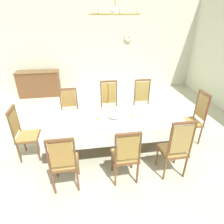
{
  "coord_description": "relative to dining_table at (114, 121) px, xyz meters",
  "views": [
    {
      "loc": [
        -0.56,
        -3.37,
        2.61
      ],
      "look_at": [
        -0.06,
        -0.17,
        0.91
      ],
      "focal_mm": 29.59,
      "sensor_mm": 36.0,
      "label": 1
    }
  ],
  "objects": [
    {
      "name": "soup_tureen",
      "position": [
        -0.0,
        0.0,
        0.17
      ],
      "size": [
        0.26,
        0.26,
        0.21
      ],
      "color": "silver",
      "rests_on": "tablecloth"
    },
    {
      "name": "chair_head_east",
      "position": [
        1.8,
        0.0,
        -0.07
      ],
      "size": [
        0.42,
        0.44,
        1.19
      ],
      "rotation": [
        0.0,
        0.0,
        1.57
      ],
      "color": "brown",
      "rests_on": "ground"
    },
    {
      "name": "bowl_near_right",
      "position": [
        0.46,
        -0.38,
        0.09
      ],
      "size": [
        0.18,
        0.18,
        0.04
      ],
      "color": "silver",
      "rests_on": "tablecloth"
    },
    {
      "name": "spoon_primary",
      "position": [
        0.82,
        0.44,
        0.08
      ],
      "size": [
        0.05,
        0.18,
        0.01
      ],
      "rotation": [
        0.0,
        0.0,
        -0.2
      ],
      "color": "gold",
      "rests_on": "tablecloth"
    },
    {
      "name": "chair_north_c",
      "position": [
        0.9,
        0.93,
        -0.07
      ],
      "size": [
        0.44,
        0.42,
        1.19
      ],
      "rotation": [
        0.0,
        0.0,
        3.14
      ],
      "color": "brown",
      "rests_on": "ground"
    },
    {
      "name": "mounted_clock",
      "position": [
        1.1,
        3.62,
        1.24
      ],
      "size": [
        0.27,
        0.06,
        0.27
      ],
      "color": "#D1B251"
    },
    {
      "name": "candlestick_east",
      "position": [
        0.36,
        0.0,
        0.21
      ],
      "size": [
        0.07,
        0.07,
        0.34
      ],
      "color": "gold",
      "rests_on": "tablecloth"
    },
    {
      "name": "bowl_near_left",
      "position": [
        0.68,
        0.41,
        0.1
      ],
      "size": [
        0.2,
        0.2,
        0.05
      ],
      "color": "silver",
      "rests_on": "tablecloth"
    },
    {
      "name": "ground",
      "position": [
        0.0,
        0.13,
        -0.69
      ],
      "size": [
        7.32,
        7.05,
        0.04
      ],
      "primitive_type": "cube",
      "color": "#B8B99D"
    },
    {
      "name": "chair_south_b",
      "position": [
        0.03,
        -0.92,
        -0.11
      ],
      "size": [
        0.44,
        0.42,
        1.07
      ],
      "color": "brown",
      "rests_on": "ground"
    },
    {
      "name": "chair_south_a",
      "position": [
        -0.97,
        -0.92,
        -0.11
      ],
      "size": [
        0.44,
        0.42,
        1.08
      ],
      "color": "brown",
      "rests_on": "ground"
    },
    {
      "name": "chair_north_b",
      "position": [
        0.03,
        0.93,
        -0.06
      ],
      "size": [
        0.44,
        0.42,
        1.2
      ],
      "rotation": [
        0.0,
        0.0,
        3.14
      ],
      "color": "brown",
      "rests_on": "ground"
    },
    {
      "name": "back_wall",
      "position": [
        0.0,
        3.69,
        0.99
      ],
      "size": [
        7.32,
        0.08,
        3.32
      ],
      "primitive_type": "cube",
      "color": "beige",
      "rests_on": "ground"
    },
    {
      "name": "sideboard",
      "position": [
        -2.15,
        3.38,
        -0.21
      ],
      "size": [
        1.44,
        0.48,
        0.9
      ],
      "rotation": [
        0.0,
        0.0,
        3.14
      ],
      "color": "brown",
      "rests_on": "ground"
    },
    {
      "name": "chair_south_c",
      "position": [
        0.9,
        -0.93,
        -0.07
      ],
      "size": [
        0.44,
        0.42,
        1.18
      ],
      "color": "brown",
      "rests_on": "ground"
    },
    {
      "name": "spoon_secondary",
      "position": [
        0.58,
        -0.35,
        0.08
      ],
      "size": [
        0.03,
        0.18,
        0.01
      ],
      "rotation": [
        0.0,
        0.0,
        0.02
      ],
      "color": "gold",
      "rests_on": "tablecloth"
    },
    {
      "name": "chair_north_a",
      "position": [
        -0.97,
        0.92,
        -0.11
      ],
      "size": [
        0.44,
        0.42,
        1.07
      ],
      "rotation": [
        0.0,
        0.0,
        3.14
      ],
      "color": "brown",
      "rests_on": "ground"
    },
    {
      "name": "candlestick_west",
      "position": [
        -0.36,
        0.0,
        0.22
      ],
      "size": [
        0.07,
        0.07,
        0.37
      ],
      "color": "gold",
      "rests_on": "tablecloth"
    },
    {
      "name": "chandelier",
      "position": [
        -0.0,
        0.0,
        1.97
      ],
      "size": [
        0.82,
        0.82,
        0.66
      ],
      "color": "gold"
    },
    {
      "name": "dining_table",
      "position": [
        0.0,
        0.0,
        0.0
      ],
      "size": [
        2.79,
        1.04,
        0.73
      ],
      "color": "brown",
      "rests_on": "ground"
    },
    {
      "name": "tablecloth",
      "position": [
        0.0,
        0.0,
        0.01
      ],
      "size": [
        2.81,
        1.06,
        0.3
      ],
      "color": "white",
      "rests_on": "dining_table"
    },
    {
      "name": "chair_head_west",
      "position": [
        -1.8,
        0.0,
        -0.1
      ],
      "size": [
        0.42,
        0.44,
        1.11
      ],
      "rotation": [
        0.0,
        0.0,
        -1.57
      ],
      "color": "brown",
      "rests_on": "ground"
    },
    {
      "name": "bowl_far_left",
      "position": [
        0.87,
        -0.38,
        0.09
      ],
      "size": [
        0.19,
        0.19,
        0.04
      ],
      "color": "silver",
      "rests_on": "tablecloth"
    }
  ]
}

